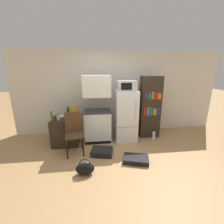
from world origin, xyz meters
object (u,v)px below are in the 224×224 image
Objects in this scene: side_table at (66,131)px; bowl at (61,116)px; refrigerator at (126,116)px; suitcase_small_flat at (136,159)px; bottle_clear_short at (58,118)px; water_bottle_front at (154,136)px; bottle_green_tall at (68,112)px; cereal_box at (73,111)px; bookshelf at (150,107)px; chair at (74,130)px; kitchen_hutch at (97,112)px; microwave at (126,86)px; handbag at (85,169)px; bottle_milk_white at (67,117)px; bottle_olive_oil at (52,117)px; suitcase_large_flat at (102,152)px.

side_table is 4.08× the size of bowl.
refrigerator reaches higher than suitcase_small_flat.
water_bottle_front is at bearing 0.12° from bottle_clear_short.
refrigerator is at bearing -7.95° from bottle_green_tall.
bowl is at bearing -176.22° from cereal_box.
chair is at bearing -162.00° from bookshelf.
water_bottle_front is (1.61, -0.19, -0.70)m from kitchen_hutch.
bookshelf is 2.58m from bottle_clear_short.
microwave is 1.01m from bookshelf.
microwave is 1.86× the size of bottle_green_tall.
cereal_box is 1.74m from handbag.
microwave is (-0.00, -0.00, 0.84)m from refrigerator.
handbag is (0.71, -1.27, -0.65)m from bottle_clear_short.
bottle_clear_short reaches higher than suitcase_small_flat.
bottle_olive_oil is at bearing -178.90° from bottle_milk_white.
bookshelf is 2.73m from bottle_olive_oil.
bowl is (-0.99, 0.05, -0.10)m from kitchen_hutch.
water_bottle_front is (0.80, 0.98, 0.07)m from suitcase_small_flat.
bookshelf is 2.55m from bowl.
bottle_clear_short is at bearing -138.39° from side_table.
water_bottle_front is (1.90, 1.27, -0.00)m from handbag.
microwave is at bearing -106.30° from refrigerator.
bottle_green_tall is at bearing 107.42° from handbag.
bowl is at bearing 125.59° from bottle_milk_white.
water_bottle_front is at bearing 0.73° from chair.
bookshelf is (1.55, 0.11, 0.07)m from kitchen_hutch.
suitcase_large_flat is (1.06, -0.83, -0.67)m from bowl.
bottle_clear_short is at bearing -142.54° from cereal_box.
bowl is at bearing -139.94° from bottle_green_tall.
cereal_box is (0.50, 0.31, 0.04)m from bottle_olive_oil.
cereal_box reaches higher than suitcase_large_flat.
handbag reaches higher than suitcase_large_flat.
side_table is 3.63× the size of bottle_milk_white.
bottle_milk_white is 0.20× the size of chair.
bookshelf is 2.37m from bottle_green_tall.
microwave is 1.62m from cereal_box.
bottle_clear_short is (-1.80, -0.17, -0.78)m from microwave.
bottle_clear_short is at bearing -174.70° from microwave.
side_table is 0.39× the size of bookshelf.
cereal_box reaches higher than bottle_green_tall.
bottle_milk_white is 1.49m from handbag.
water_bottle_front is at bearing 33.83° from handbag.
bottle_milk_white is 0.34m from cereal_box.
chair is (0.07, -0.65, -0.27)m from cereal_box.
suitcase_small_flat is 2.12× the size of water_bottle_front.
cereal_box is 0.48× the size of suitcase_small_flat.
bottle_clear_short reaches higher than water_bottle_front.
water_bottle_front is (2.26, -0.26, -0.74)m from cereal_box.
microwave is 1.35× the size of handbag.
handbag is 2.28m from water_bottle_front.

